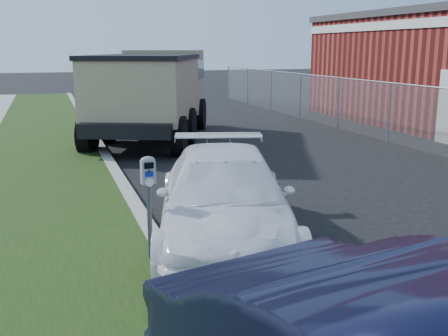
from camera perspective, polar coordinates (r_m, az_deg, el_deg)
name	(u,v)px	position (r m, az deg, el deg)	size (l,w,h in m)	color
ground	(333,240)	(8.17, 11.74, -7.64)	(120.00, 120.00, 0.00)	black
chainlink_fence	(390,101)	(16.90, 17.63, 7.00)	(0.06, 30.06, 30.00)	slate
parking_meter	(149,185)	(6.75, -8.21, -1.89)	(0.19, 0.14, 1.37)	#3F4247
white_wagon	(223,198)	(7.71, -0.10, -3.31)	(1.90, 4.66, 1.35)	white
dump_truck	(153,89)	(16.89, -7.72, 8.48)	(5.08, 7.48, 2.76)	black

